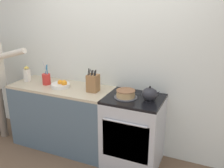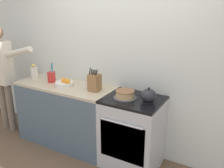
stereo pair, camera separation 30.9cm
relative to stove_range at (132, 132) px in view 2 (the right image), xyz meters
name	(u,v)px [view 2 (the right image)]	position (x,y,z in m)	size (l,w,h in m)	color
ground_plane	(97,166)	(-0.36, -0.30, -0.46)	(16.00, 16.00, 0.00)	brown
wall_back	(120,60)	(-0.36, 0.32, 0.84)	(8.00, 0.04, 2.60)	silver
counter_cabinet	(66,114)	(-1.08, 0.00, 0.00)	(1.44, 0.60, 0.92)	#4C6070
stove_range	(132,132)	(0.00, 0.00, 0.00)	(0.71, 0.63, 0.92)	#B7BABF
layer_cake	(125,95)	(-0.10, -0.03, 0.51)	(0.29, 0.29, 0.10)	#4C4C51
tea_kettle	(149,96)	(0.20, 0.00, 0.54)	(0.23, 0.19, 0.18)	#232328
knife_block	(94,82)	(-0.57, 0.01, 0.58)	(0.14, 0.14, 0.32)	olive
utensil_crock	(52,77)	(-1.31, 0.00, 0.54)	(0.12, 0.12, 0.35)	red
fruit_bowl	(64,83)	(-1.05, -0.03, 0.50)	(0.25, 0.25, 0.11)	silver
milk_carton	(34,72)	(-1.65, 0.00, 0.57)	(0.07, 0.07, 0.24)	white
person_baker	(2,71)	(-2.17, -0.17, 0.56)	(0.94, 0.20, 1.70)	#7A6B5B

